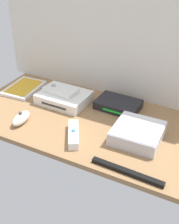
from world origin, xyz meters
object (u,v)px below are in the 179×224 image
object	(u,v)px
network_router	(118,104)
remote_nunchuk	(21,118)
remote_classic_pad	(61,90)
sensor_bar	(127,172)
mini_computer	(138,133)
game_console	(64,98)
remote_wand	(73,134)
game_case	(24,88)

from	to	relation	value
network_router	remote_nunchuk	xyz separation A→B (cm)	(-29.36, -27.39, 0.34)
remote_classic_pad	sensor_bar	xyz separation A→B (cm)	(41.86, -29.02, -4.71)
mini_computer	network_router	xyz separation A→B (cm)	(-14.47, 16.79, -0.94)
mini_computer	sensor_bar	size ratio (longest dim) A/B	0.72
game_console	remote_classic_pad	xyz separation A→B (cm)	(-1.50, 0.12, 3.21)
game_console	remote_wand	size ratio (longest dim) A/B	1.46
remote_classic_pad	mini_computer	bearing A→B (deg)	-10.06
remote_nunchuk	game_console	bearing A→B (deg)	69.21
mini_computer	game_case	world-z (taller)	mini_computer
remote_wand	sensor_bar	bearing A→B (deg)	-48.57
network_router	remote_nunchuk	world-z (taller)	remote_nunchuk
remote_classic_pad	remote_nunchuk	bearing A→B (deg)	-97.73
mini_computer	game_case	distance (cm)	61.35
mini_computer	remote_nunchuk	xyz separation A→B (cm)	(-43.82, -10.60, -0.60)
remote_wand	remote_nunchuk	xyz separation A→B (cm)	(-22.60, -0.76, 0.53)
game_console	remote_nunchuk	xyz separation A→B (cm)	(-6.55, -21.31, -0.16)
game_case	network_router	bearing A→B (deg)	2.78
game_console	remote_wand	bearing A→B (deg)	-50.63
game_console	remote_classic_pad	distance (cm)	3.54
network_router	remote_classic_pad	distance (cm)	25.30
game_console	network_router	xyz separation A→B (cm)	(22.80, 6.08, -0.50)
game_case	remote_wand	xyz separation A→B (cm)	(38.90, -21.88, 0.75)
mini_computer	game_case	xyz separation A→B (cm)	(-60.13, 12.04, -1.88)
mini_computer	remote_classic_pad	world-z (taller)	remote_classic_pad
game_case	network_router	world-z (taller)	network_router
mini_computer	remote_classic_pad	xyz separation A→B (cm)	(-38.77, 10.83, 2.77)
network_router	sensor_bar	xyz separation A→B (cm)	(17.56, -34.99, -1.00)
mini_computer	network_router	world-z (taller)	mini_computer
game_console	mini_computer	distance (cm)	38.78
mini_computer	sensor_bar	xyz separation A→B (cm)	(3.09, -18.20, -1.94)
game_console	network_router	world-z (taller)	game_console
game_console	mini_computer	world-z (taller)	mini_computer
remote_classic_pad	remote_wand	bearing A→B (deg)	-44.13
game_case	remote_wand	world-z (taller)	remote_wand
mini_computer	remote_nunchuk	distance (cm)	45.09
game_case	sensor_bar	world-z (taller)	game_case
network_router	remote_classic_pad	xyz separation A→B (cm)	(-24.30, -5.96, 3.71)
game_console	mini_computer	bearing A→B (deg)	-14.64
game_case	remote_nunchuk	world-z (taller)	remote_nunchuk
game_console	network_router	bearing A→B (deg)	16.32
mini_computer	sensor_bar	bearing A→B (deg)	-80.36
game_case	network_router	xyz separation A→B (cm)	(45.66, 4.75, 0.94)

